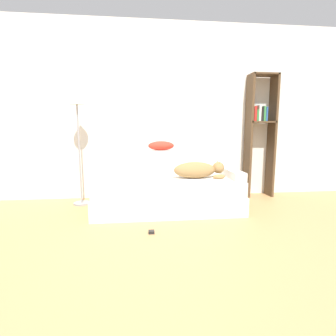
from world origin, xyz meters
TOP-DOWN VIEW (x-y plane):
  - ground_plane at (0.00, 0.00)m, footprint 20.00×20.00m
  - wall_back at (0.00, 2.47)m, footprint 7.91×0.06m
  - couch at (0.16, 1.70)m, footprint 1.92×0.92m
  - couch_backrest at (0.16, 2.09)m, footprint 1.88×0.15m
  - couch_arm_left at (-0.73, 1.70)m, footprint 0.15×0.73m
  - couch_arm_right at (1.04, 1.70)m, footprint 0.15×0.73m
  - dog at (0.57, 1.65)m, footprint 0.68×0.25m
  - laptop at (-0.00, 1.68)m, footprint 0.39×0.29m
  - throw_pillow at (0.11, 2.09)m, footprint 0.38×0.19m
  - bookshelf at (1.71, 2.28)m, footprint 0.43×0.26m
  - floor_lamp at (-1.05, 2.10)m, footprint 0.24×0.24m
  - power_adapter at (-0.10, 0.90)m, footprint 0.06×0.06m

SIDE VIEW (x-z plane):
  - ground_plane at x=0.00m, z-range 0.00..0.00m
  - power_adapter at x=-0.10m, z-range 0.00..0.03m
  - couch at x=0.16m, z-range 0.00..0.43m
  - laptop at x=0.00m, z-range 0.43..0.45m
  - couch_arm_left at x=-0.73m, z-range 0.43..0.54m
  - couch_arm_right at x=1.04m, z-range 0.43..0.54m
  - dog at x=0.57m, z-range 0.43..0.66m
  - couch_backrest at x=0.16m, z-range 0.43..0.77m
  - throw_pillow at x=0.11m, z-range 0.77..0.91m
  - bookshelf at x=1.71m, z-range 0.12..2.04m
  - floor_lamp at x=-1.05m, z-range 0.50..2.14m
  - wall_back at x=0.00m, z-range 0.00..2.70m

